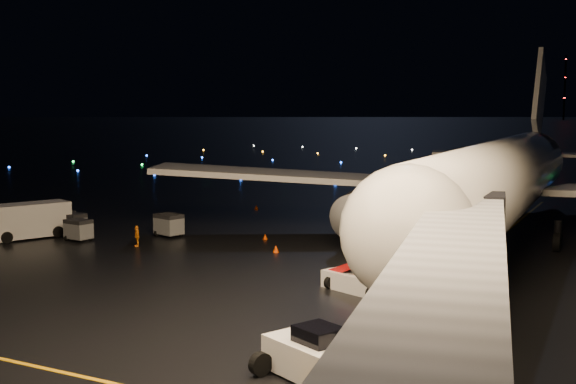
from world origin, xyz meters
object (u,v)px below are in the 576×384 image
pushback_tug (319,353)px  service_truck (29,220)px  baggage_cart_1 (79,230)px  baggage_cart_3 (63,220)px  baggage_cart_0 (169,225)px  baggage_cart_2 (72,224)px  belt_loader (360,264)px  airliner (506,135)px  crew_c (137,236)px

pushback_tug → service_truck: bearing=177.4°
baggage_cart_1 → pushback_tug: bearing=-24.2°
baggage_cart_1 → baggage_cart_3: size_ratio=1.07×
baggage_cart_0 → baggage_cart_2: bearing=-142.3°
belt_loader → baggage_cart_1: size_ratio=3.34×
airliner → baggage_cart_2: airliner is taller
pushback_tug → baggage_cart_1: (-29.69, 18.51, -0.20)m
baggage_cart_2 → baggage_cart_3: size_ratio=1.14×
belt_loader → crew_c: belt_loader is taller
pushback_tug → baggage_cart_3: pushback_tug is taller
pushback_tug → baggage_cart_1: size_ratio=2.19×
service_truck → baggage_cart_2: size_ratio=3.71×
belt_loader → baggage_cart_0: belt_loader is taller
pushback_tug → baggage_cart_0: pushback_tug is taller
service_truck → belt_loader: bearing=14.9°
service_truck → airliner: bearing=47.0°
baggage_cart_2 → baggage_cart_1: bearing=-30.1°
baggage_cart_0 → crew_c: bearing=-68.4°
baggage_cart_1 → belt_loader: bearing=-3.0°
service_truck → crew_c: bearing=28.2°
belt_loader → baggage_cart_3: bearing=-174.2°
airliner → baggage_cart_2: (-32.88, -13.22, -7.61)m
crew_c → baggage_cart_0: baggage_cart_0 is taller
crew_c → baggage_cart_1: baggage_cart_1 is taller
airliner → belt_loader: size_ratio=8.89×
service_truck → baggage_cart_3: (-0.92, 4.75, -0.66)m
airliner → service_truck: airliner is taller
crew_c → baggage_cart_2: (-8.16, 1.67, 0.08)m
airliner → baggage_cart_0: bearing=-160.5°
airliner → baggage_cart_1: airliner is taller
belt_loader → service_truck: size_ratio=0.85×
airliner → baggage_cart_1: (-30.52, -14.99, -7.66)m
baggage_cart_3 → baggage_cart_2: bearing=-25.4°
pushback_tug → crew_c: (-23.88, 18.62, -0.23)m
service_truck → baggage_cart_0: (9.73, 5.81, -0.52)m
service_truck → crew_c: service_truck is taller
pushback_tug → service_truck: 38.38m
belt_loader → baggage_cart_2: size_ratio=3.16×
baggage_cart_2 → baggage_cart_3: baggage_cart_2 is taller
belt_loader → baggage_cart_1: belt_loader is taller
pushback_tug → baggage_cart_3: 41.56m
airliner → baggage_cart_0: (-25.22, -10.10, -7.58)m
belt_loader → crew_c: 20.97m
airliner → pushback_tug: airliner is taller
baggage_cart_1 → baggage_cart_2: 2.95m
airliner → baggage_cart_3: bearing=-165.0°
pushback_tug → baggage_cart_3: bearing=172.1°
baggage_cart_1 → baggage_cart_2: baggage_cart_2 is taller
pushback_tug → belt_loader: size_ratio=0.66×
crew_c → baggage_cart_3: crew_c is taller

